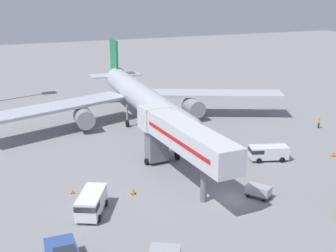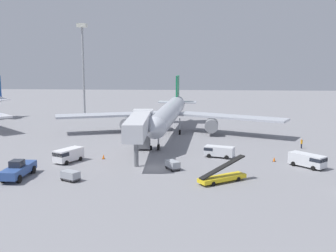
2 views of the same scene
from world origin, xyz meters
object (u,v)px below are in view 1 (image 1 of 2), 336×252
Objects in this scene: baggage_cart_outer_right at (259,191)px; safety_cone_bravo at (133,191)px; jet_bridge at (179,136)px; ground_crew_worker_foreground at (319,122)px; service_van_mid_left at (91,203)px; safety_cone_alpha at (73,191)px; service_van_mid_right at (267,152)px; safety_cone_charlie at (334,154)px; airplane_at_gate at (141,98)px.

baggage_cart_outer_right is 13.06m from safety_cone_bravo.
jet_bridge is 30.13m from ground_crew_worker_foreground.
service_van_mid_left is at bearing -154.08° from safety_cone_bravo.
ground_crew_worker_foreground is at bearing 35.84° from baggage_cart_outer_right.
ground_crew_worker_foreground reaches higher than safety_cone_alpha.
safety_cone_charlie is at bearing -15.17° from service_van_mid_right.
safety_cone_alpha is at bearing -127.59° from airplane_at_gate.
baggage_cart_outer_right is 19.51m from safety_cone_alpha.
safety_cone_alpha is at bearing -169.28° from ground_crew_worker_foreground.
service_van_mid_right is at bearing -0.80° from safety_cone_alpha.
airplane_at_gate is 21.73m from jet_bridge.
airplane_at_gate is 25.27m from safety_cone_alpha.
ground_crew_worker_foreground is (22.55, 16.29, 0.21)m from baggage_cart_outer_right.
baggage_cart_outer_right is at bearing -85.46° from airplane_at_gate.
service_van_mid_left reaches higher than baggage_cart_outer_right.
service_van_mid_right reaches higher than baggage_cart_outer_right.
service_van_mid_left is at bearing -161.97° from ground_crew_worker_foreground.
service_van_mid_right is at bearing 7.21° from safety_cone_bravo.
airplane_at_gate is 17.90× the size of baggage_cart_outer_right.
ground_crew_worker_foreground is 3.33× the size of safety_cone_alpha.
safety_cone_bravo is (5.13, 2.49, -0.84)m from service_van_mid_left.
jet_bridge is 7.73m from safety_cone_bravo.
safety_cone_alpha is (-11.66, 1.69, -5.10)m from jet_bridge.
jet_bridge reaches higher than safety_cone_alpha.
service_van_mid_right is 7.03× the size of safety_cone_charlie.
baggage_cart_outer_right is 3.78× the size of safety_cone_charlie.
jet_bridge is at bearing 17.85° from service_van_mid_left.
baggage_cart_outer_right is (5.78, -7.03, -4.63)m from jet_bridge.
safety_cone_charlie is at bearing -4.64° from safety_cone_alpha.
service_van_mid_left is 5.34m from safety_cone_alpha.
ground_crew_worker_foreground is at bearing 27.21° from service_van_mid_right.
safety_cone_alpha is (-15.19, -19.74, -4.25)m from airplane_at_gate.
safety_cone_charlie is (27.44, 0.01, -0.01)m from safety_cone_bravo.
safety_cone_alpha is 6.46m from safety_cone_bravo.
safety_cone_charlie is at bearing -2.69° from jet_bridge.
service_van_mid_left is (-10.94, -3.52, -4.16)m from jet_bridge.
service_van_mid_right is at bearing 5.93° from jet_bridge.
airplane_at_gate is 2.67× the size of jet_bridge.
service_van_mid_right is 18.90m from safety_cone_bravo.
safety_cone_alpha is at bearing 171.77° from jet_bridge.
jet_bridge is at bearing -99.35° from airplane_at_gate.
safety_cone_alpha is (-0.73, 5.21, -0.95)m from service_van_mid_left.
service_van_mid_right is at bearing 11.52° from service_van_mid_left.
service_van_mid_left is 5.76m from safety_cone_bravo.
service_van_mid_right is 2.90× the size of ground_crew_worker_foreground.
jet_bridge is 3.49× the size of service_van_mid_left.
airplane_at_gate is 29.02m from service_van_mid_left.
jet_bridge is at bearing 10.04° from safety_cone_bravo.
baggage_cart_outer_right reaches higher than safety_cone_bravo.
ground_crew_worker_foreground is (24.80, -12.17, -3.57)m from airplane_at_gate.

